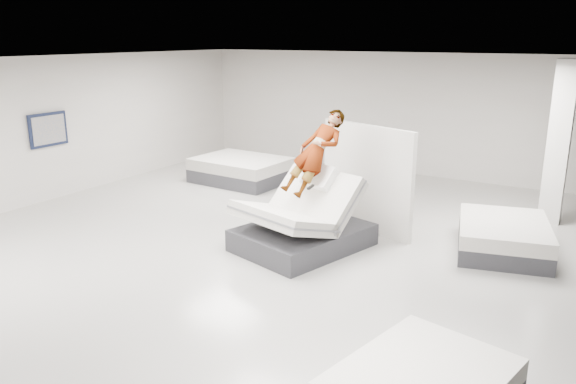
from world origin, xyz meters
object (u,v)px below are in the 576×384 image
Objects in this scene: remote at (311,187)px; flat_bed_right_far at (503,237)px; person at (316,170)px; column at (559,143)px; hero_bed at (302,224)px; divider_panel at (366,178)px; flat_bed_left_far at (241,170)px; wall_poster at (48,130)px.

remote reaches higher than flat_bed_right_far.
person is 4.94m from column.
divider_panel is at bearing 70.78° from hero_bed.
flat_bed_left_far is (-4.15, 1.74, -0.71)m from divider_panel.
person is 0.53× the size of column.
column is (7.18, 0.55, 1.29)m from flat_bed_left_far.
flat_bed_left_far is at bearing 51.45° from wall_poster.
hero_bed reaches higher than flat_bed_right_far.
hero_bed is 6.47m from wall_poster.
person is 0.76× the size of flat_bed_right_far.
hero_bed is 1.14× the size of divider_panel.
wall_poster reaches higher than flat_bed_left_far.
remote is at bearing 0.88° from wall_poster.
remote is (0.21, -0.07, 0.72)m from hero_bed.
column reaches higher than flat_bed_right_far.
remote is at bearing -41.24° from flat_bed_left_far.
wall_poster is (-6.57, -0.10, 0.44)m from remote.
person is at bearing 122.15° from remote.
hero_bed is at bearing -42.19° from flat_bed_left_far.
person is 0.73× the size of flat_bed_left_far.
column is at bearing 21.93° from wall_poster.
flat_bed_left_far is at bearing 166.31° from flat_bed_right_far.
wall_poster is at bearing -163.44° from remote.
wall_poster is at bearing -178.42° from hero_bed.
flat_bed_right_far is 0.96× the size of flat_bed_left_far.
person is 0.76× the size of divider_panel.
wall_poster is (-9.43, -1.83, 1.33)m from flat_bed_right_far.
wall_poster is (-6.90, -1.71, 0.59)m from divider_panel.
divider_panel is at bearing 85.53° from person.
person reaches higher than hero_bed.
hero_bed reaches higher than flat_bed_left_far.
remote is at bearing -57.85° from person.
divider_panel is at bearing 13.93° from wall_poster.
flat_bed_left_far is (-3.62, 3.28, -0.13)m from hero_bed.
divider_panel is at bearing 94.16° from remote.
flat_bed_right_far is at bearing -102.92° from column.
flat_bed_left_far is (-6.68, 1.63, 0.04)m from flat_bed_right_far.
flat_bed_left_far is 0.73× the size of column.
flat_bed_left_far is at bearing 137.81° from hero_bed.
hero_bed is 0.79× the size of column.
hero_bed is at bearing -90.00° from person.
remote is 6.59m from wall_poster.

